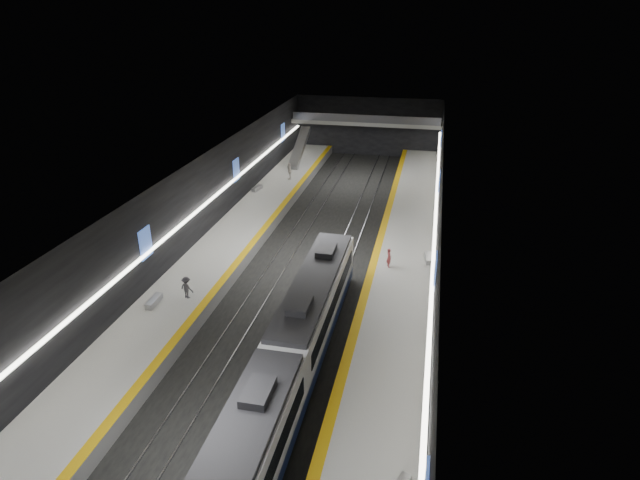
% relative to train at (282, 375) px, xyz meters
% --- Properties ---
extents(ground, '(70.00, 70.00, 0.00)m').
position_rel_train_xyz_m(ground, '(-2.50, 17.00, -2.20)').
color(ground, black).
rests_on(ground, ground).
extents(ceiling, '(20.00, 70.00, 0.04)m').
position_rel_train_xyz_m(ceiling, '(-2.50, 17.00, 5.80)').
color(ceiling, beige).
rests_on(ceiling, wall_left).
extents(wall_left, '(0.04, 70.00, 8.00)m').
position_rel_train_xyz_m(wall_left, '(-12.50, 17.00, 1.80)').
color(wall_left, black).
rests_on(wall_left, ground).
extents(wall_right, '(0.04, 70.00, 8.00)m').
position_rel_train_xyz_m(wall_right, '(7.50, 17.00, 1.80)').
color(wall_right, black).
rests_on(wall_right, ground).
extents(wall_back, '(20.00, 0.04, 8.00)m').
position_rel_train_xyz_m(wall_back, '(-2.50, 52.00, 1.80)').
color(wall_back, black).
rests_on(wall_back, ground).
extents(platform_left, '(5.00, 70.00, 1.00)m').
position_rel_train_xyz_m(platform_left, '(-10.00, 17.00, -1.70)').
color(platform_left, slate).
rests_on(platform_left, ground).
extents(tile_surface_left, '(5.00, 70.00, 0.02)m').
position_rel_train_xyz_m(tile_surface_left, '(-10.00, 17.00, -1.19)').
color(tile_surface_left, '#B2B2AD').
rests_on(tile_surface_left, platform_left).
extents(tactile_strip_left, '(0.60, 70.00, 0.02)m').
position_rel_train_xyz_m(tactile_strip_left, '(-7.80, 17.00, -1.18)').
color(tactile_strip_left, '#E0A70B').
rests_on(tactile_strip_left, platform_left).
extents(platform_right, '(5.00, 70.00, 1.00)m').
position_rel_train_xyz_m(platform_right, '(5.00, 17.00, -1.70)').
color(platform_right, slate).
rests_on(platform_right, ground).
extents(tile_surface_right, '(5.00, 70.00, 0.02)m').
position_rel_train_xyz_m(tile_surface_right, '(5.00, 17.00, -1.19)').
color(tile_surface_right, '#B2B2AD').
rests_on(tile_surface_right, platform_right).
extents(tactile_strip_right, '(0.60, 70.00, 0.02)m').
position_rel_train_xyz_m(tactile_strip_right, '(2.80, 17.00, -1.18)').
color(tactile_strip_right, '#E0A70B').
rests_on(tactile_strip_right, platform_right).
extents(rails, '(6.52, 70.00, 0.12)m').
position_rel_train_xyz_m(rails, '(-2.50, 17.00, -2.14)').
color(rails, gray).
rests_on(rails, ground).
extents(train, '(2.69, 30.05, 3.60)m').
position_rel_train_xyz_m(train, '(0.00, 0.00, 0.00)').
color(train, '#101A3B').
rests_on(train, ground).
extents(ad_posters, '(19.94, 53.50, 2.20)m').
position_rel_train_xyz_m(ad_posters, '(-2.50, 18.00, 2.30)').
color(ad_posters, '#3D5FB8').
rests_on(ad_posters, wall_left).
extents(cove_light_left, '(0.25, 68.60, 0.12)m').
position_rel_train_xyz_m(cove_light_left, '(-12.30, 17.00, 1.60)').
color(cove_light_left, white).
rests_on(cove_light_left, wall_left).
extents(cove_light_right, '(0.25, 68.60, 0.12)m').
position_rel_train_xyz_m(cove_light_right, '(7.30, 17.00, 1.60)').
color(cove_light_right, white).
rests_on(cove_light_right, wall_right).
extents(mezzanine_bridge, '(20.00, 3.00, 1.50)m').
position_rel_train_xyz_m(mezzanine_bridge, '(-2.50, 49.93, 2.84)').
color(mezzanine_bridge, gray).
rests_on(mezzanine_bridge, wall_left).
extents(escalator, '(1.20, 7.50, 3.92)m').
position_rel_train_xyz_m(escalator, '(-10.00, 43.00, 0.70)').
color(escalator, '#99999E').
rests_on(escalator, platform_left).
extents(bench_left_near, '(0.56, 1.79, 0.43)m').
position_rel_train_xyz_m(bench_left_near, '(-11.10, 6.87, -0.98)').
color(bench_left_near, '#99999E').
rests_on(bench_left_near, platform_left).
extents(bench_left_far, '(0.78, 1.75, 0.41)m').
position_rel_train_xyz_m(bench_left_far, '(-11.82, 31.24, -0.99)').
color(bench_left_far, '#99999E').
rests_on(bench_left_far, platform_left).
extents(bench_right_far, '(0.74, 1.84, 0.44)m').
position_rel_train_xyz_m(bench_right_far, '(7.00, 17.62, -0.98)').
color(bench_right_far, '#99999E').
rests_on(bench_right_far, platform_right).
extents(passenger_right_a, '(0.57, 0.66, 1.54)m').
position_rel_train_xyz_m(passenger_right_a, '(4.01, 15.85, -0.43)').
color(passenger_right_a, '#A83F42').
rests_on(passenger_right_a, platform_right).
extents(passenger_left_a, '(0.83, 1.23, 1.94)m').
position_rel_train_xyz_m(passenger_left_a, '(-9.35, 35.73, -0.23)').
color(passenger_left_a, silver).
rests_on(passenger_left_a, platform_left).
extents(passenger_left_b, '(1.17, 0.88, 1.61)m').
position_rel_train_xyz_m(passenger_left_b, '(-9.22, 8.13, -0.39)').
color(passenger_left_b, '#3C3B42').
rests_on(passenger_left_b, platform_left).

